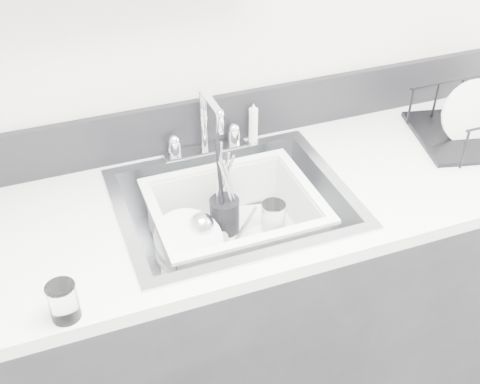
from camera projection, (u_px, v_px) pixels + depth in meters
name	position (u px, v px, depth m)	size (l,w,h in m)	color
counter_run	(235.00, 312.00, 1.94)	(3.20, 0.62, 0.92)	black
backsplash	(200.00, 123.00, 1.84)	(3.20, 0.02, 0.16)	black
sink	(234.00, 224.00, 1.72)	(0.64, 0.52, 0.20)	silver
faucet	(205.00, 137.00, 1.81)	(0.26, 0.18, 0.23)	silver
side_sprayer	(253.00, 123.00, 1.86)	(0.03, 0.03, 0.14)	silver
wash_tub	(234.00, 223.00, 1.71)	(0.46, 0.38, 0.18)	silver
plate_stack	(192.00, 245.00, 1.71)	(0.24, 0.23, 0.09)	white
utensil_cup	(224.00, 213.00, 1.76)	(0.09, 0.09, 0.29)	black
ladle	(226.00, 235.00, 1.71)	(0.29, 0.10, 0.08)	silver
tumbler_in_tub	(273.00, 218.00, 1.76)	(0.07, 0.07, 0.10)	white
tumbler_counter	(63.00, 302.00, 1.30)	(0.07, 0.07, 0.09)	white
bowl_small	(265.00, 241.00, 1.73)	(0.11, 0.11, 0.03)	white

